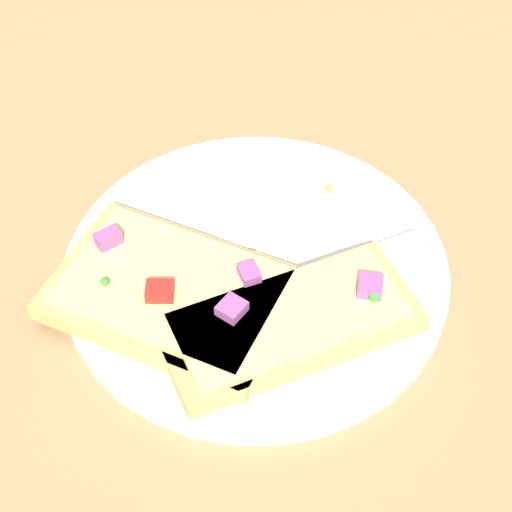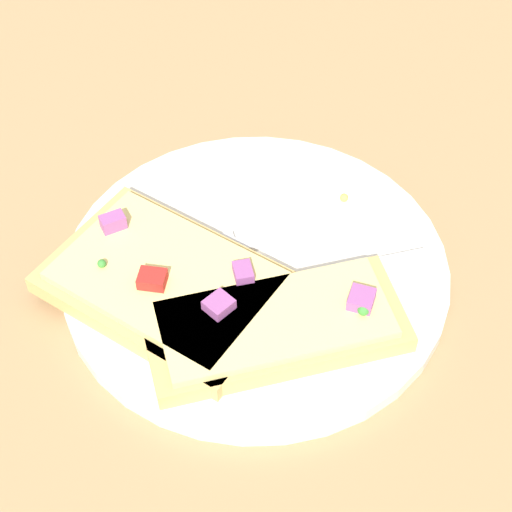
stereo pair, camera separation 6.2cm
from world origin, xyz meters
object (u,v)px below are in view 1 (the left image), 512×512
at_px(fork, 252,242).
at_px(knife, 322,278).
at_px(pizza_slice_main, 172,292).
at_px(plate, 256,270).
at_px(pizza_slice_corner, 290,322).

relative_size(fork, knife, 1.13).
distance_m(knife, pizza_slice_main, 0.11).
height_order(fork, knife, knife).
relative_size(plate, fork, 1.29).
distance_m(fork, pizza_slice_main, 0.08).
bearing_deg(pizza_slice_main, fork, 68.59).
distance_m(pizza_slice_main, pizza_slice_corner, 0.09).
bearing_deg(fork, pizza_slice_corner, 83.24).
bearing_deg(pizza_slice_main, knife, 34.61).
xyz_separation_m(fork, pizza_slice_corner, (0.02, -0.08, 0.01)).
distance_m(fork, pizza_slice_corner, 0.08).
height_order(plate, pizza_slice_corner, pizza_slice_corner).
bearing_deg(plate, fork, 93.41).
xyz_separation_m(plate, pizza_slice_corner, (0.02, -0.06, 0.02)).
bearing_deg(pizza_slice_main, pizza_slice_corner, 6.99).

